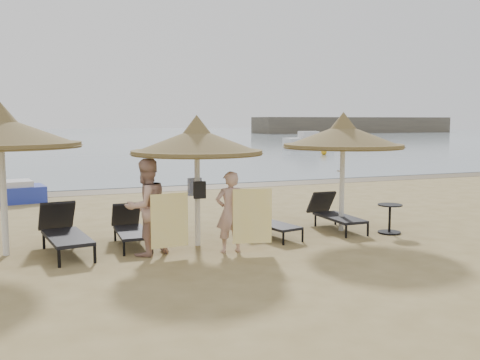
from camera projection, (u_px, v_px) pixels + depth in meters
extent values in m
plane|color=#9D8856|center=(224.00, 250.00, 10.22)|extent=(160.00, 160.00, 0.00)
cube|color=gray|center=(56.00, 136.00, 84.38)|extent=(200.00, 140.00, 0.03)
cube|color=brown|center=(136.00, 190.00, 18.93)|extent=(200.00, 1.60, 0.01)
cube|color=brown|center=(354.00, 125.00, 103.89)|extent=(40.00, 8.00, 3.00)
cube|color=silver|center=(308.00, 144.00, 44.41)|extent=(4.00, 1.60, 1.00)
cube|color=silver|center=(308.00, 135.00, 44.33)|extent=(1.50, 1.00, 0.60)
cylinder|color=silver|center=(4.00, 200.00, 9.72)|extent=(0.12, 0.12, 2.07)
cone|color=olive|center=(0.00, 131.00, 9.58)|extent=(2.85, 2.85, 0.54)
cylinder|color=olive|center=(1.00, 145.00, 9.61)|extent=(2.80, 2.80, 0.10)
cylinder|color=silver|center=(197.00, 198.00, 10.51)|extent=(0.11, 0.11, 1.88)
cone|color=olive|center=(197.00, 140.00, 10.38)|extent=(2.60, 2.60, 0.49)
cone|color=olive|center=(197.00, 125.00, 10.35)|extent=(0.63, 0.63, 0.40)
cylinder|color=olive|center=(197.00, 152.00, 10.41)|extent=(2.55, 2.55, 0.09)
cylinder|color=silver|center=(342.00, 188.00, 11.92)|extent=(0.11, 0.11, 1.94)
cone|color=olive|center=(343.00, 135.00, 11.79)|extent=(2.68, 2.68, 0.51)
cone|color=olive|center=(343.00, 121.00, 11.76)|extent=(0.65, 0.65, 0.42)
cylinder|color=olive|center=(343.00, 146.00, 11.82)|extent=(2.62, 2.62, 0.09)
cylinder|color=black|center=(59.00, 259.00, 8.99)|extent=(0.05, 0.05, 0.30)
cylinder|color=black|center=(95.00, 255.00, 9.28)|extent=(0.05, 0.05, 0.30)
cylinder|color=black|center=(44.00, 241.00, 10.29)|extent=(0.05, 0.05, 0.30)
cylinder|color=black|center=(76.00, 238.00, 10.58)|extent=(0.05, 0.05, 0.30)
cube|color=black|center=(67.00, 237.00, 9.81)|extent=(0.89, 1.68, 0.06)
cube|color=black|center=(57.00, 216.00, 10.60)|extent=(0.72, 0.54, 0.61)
cylinder|color=black|center=(124.00, 249.00, 9.76)|extent=(0.05, 0.05, 0.26)
cylinder|color=black|center=(152.00, 247.00, 9.94)|extent=(0.05, 0.05, 0.26)
cylinder|color=black|center=(115.00, 235.00, 10.96)|extent=(0.05, 0.05, 0.26)
cylinder|color=black|center=(140.00, 233.00, 11.14)|extent=(0.05, 0.05, 0.26)
cube|color=black|center=(132.00, 232.00, 10.48)|extent=(0.59, 1.39, 0.06)
cube|color=black|center=(126.00, 214.00, 11.21)|extent=(0.58, 0.40, 0.52)
cylinder|color=black|center=(283.00, 239.00, 10.61)|extent=(0.04, 0.04, 0.25)
cylinder|color=black|center=(303.00, 236.00, 10.89)|extent=(0.04, 0.04, 0.25)
cylinder|color=black|center=(248.00, 228.00, 11.64)|extent=(0.04, 0.04, 0.25)
cylinder|color=black|center=(266.00, 226.00, 11.92)|extent=(0.04, 0.04, 0.25)
cube|color=black|center=(273.00, 225.00, 11.29)|extent=(0.83, 1.42, 0.05)
cube|color=black|center=(252.00, 210.00, 11.91)|extent=(0.62, 0.49, 0.50)
cylinder|color=black|center=(346.00, 232.00, 11.24)|extent=(0.05, 0.05, 0.27)
cylinder|color=black|center=(368.00, 230.00, 11.43)|extent=(0.05, 0.05, 0.27)
cylinder|color=black|center=(315.00, 221.00, 12.49)|extent=(0.05, 0.05, 0.27)
cylinder|color=black|center=(335.00, 219.00, 12.68)|extent=(0.05, 0.05, 0.27)
cube|color=black|center=(339.00, 218.00, 11.99)|extent=(0.61, 1.44, 0.06)
cube|color=black|center=(321.00, 202.00, 12.75)|extent=(0.60, 0.41, 0.54)
cylinder|color=black|center=(389.00, 232.00, 11.75)|extent=(0.50, 0.50, 0.04)
cylinder|color=black|center=(390.00, 219.00, 11.72)|extent=(0.05, 0.05, 0.60)
cylinder|color=black|center=(390.00, 205.00, 11.68)|extent=(0.53, 0.53, 0.03)
imported|color=tan|center=(146.00, 199.00, 9.76)|extent=(1.12, 0.96, 2.07)
imported|color=tan|center=(230.00, 206.00, 9.97)|extent=(0.83, 0.55, 1.78)
cube|color=yellow|center=(170.00, 221.00, 9.60)|extent=(0.70, 0.08, 0.98)
cube|color=yellow|center=(252.00, 216.00, 9.88)|extent=(0.72, 0.18, 1.02)
cube|color=silver|center=(195.00, 187.00, 10.65)|extent=(0.29, 0.15, 0.35)
cube|color=black|center=(200.00, 190.00, 10.34)|extent=(0.24, 0.08, 0.33)
cube|color=#2435AB|center=(10.00, 195.00, 16.03)|extent=(2.12, 1.46, 0.49)
cube|color=silver|center=(9.00, 185.00, 16.00)|extent=(1.39, 1.17, 0.22)
sphere|color=orange|center=(137.00, 151.00, 40.06)|extent=(0.32, 0.32, 0.32)
sphere|color=orange|center=(324.00, 152.00, 37.72)|extent=(0.41, 0.41, 0.41)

